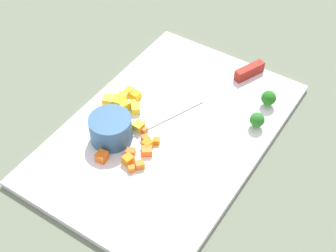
# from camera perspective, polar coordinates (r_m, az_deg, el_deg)

# --- Properties ---
(ground_plane) EXTENTS (4.00, 4.00, 0.00)m
(ground_plane) POSITION_cam_1_polar(r_m,az_deg,el_deg) (0.88, -0.00, -0.98)
(ground_plane) COLOR #646F5A
(cutting_board) EXTENTS (0.49, 0.33, 0.01)m
(cutting_board) POSITION_cam_1_polar(r_m,az_deg,el_deg) (0.88, -0.00, -0.72)
(cutting_board) COLOR white
(cutting_board) RESTS_ON ground_plane
(prep_bowl) EXTENTS (0.07, 0.07, 0.05)m
(prep_bowl) POSITION_cam_1_polar(r_m,az_deg,el_deg) (0.85, -6.70, -0.32)
(prep_bowl) COLOR #325C86
(prep_bowl) RESTS_ON cutting_board
(chef_knife) EXTENTS (0.31, 0.14, 0.02)m
(chef_knife) POSITION_cam_1_polar(r_m,az_deg,el_deg) (0.95, 6.38, 4.75)
(chef_knife) COLOR silver
(chef_knife) RESTS_ON cutting_board
(carrot_dice_0) EXTENTS (0.02, 0.02, 0.02)m
(carrot_dice_0) POSITION_cam_1_polar(r_m,az_deg,el_deg) (0.83, -7.73, -3.54)
(carrot_dice_0) COLOR orange
(carrot_dice_0) RESTS_ON cutting_board
(carrot_dice_1) EXTENTS (0.02, 0.02, 0.01)m
(carrot_dice_1) POSITION_cam_1_polar(r_m,az_deg,el_deg) (0.85, -2.64, -1.49)
(carrot_dice_1) COLOR orange
(carrot_dice_1) RESTS_ON cutting_board
(carrot_dice_2) EXTENTS (0.02, 0.02, 0.01)m
(carrot_dice_2) POSITION_cam_1_polar(r_m,az_deg,el_deg) (0.81, -3.31, -4.55)
(carrot_dice_2) COLOR orange
(carrot_dice_2) RESTS_ON cutting_board
(carrot_dice_3) EXTENTS (0.02, 0.02, 0.01)m
(carrot_dice_3) POSITION_cam_1_polar(r_m,az_deg,el_deg) (0.83, -2.38, -2.97)
(carrot_dice_3) COLOR orange
(carrot_dice_3) RESTS_ON cutting_board
(carrot_dice_4) EXTENTS (0.02, 0.02, 0.01)m
(carrot_dice_4) POSITION_cam_1_polar(r_m,az_deg,el_deg) (0.85, -1.50, -1.70)
(carrot_dice_4) COLOR orange
(carrot_dice_4) RESTS_ON cutting_board
(carrot_dice_5) EXTENTS (0.02, 0.02, 0.01)m
(carrot_dice_5) POSITION_cam_1_polar(r_m,az_deg,el_deg) (0.84, -2.42, -2.15)
(carrot_dice_5) COLOR orange
(carrot_dice_5) RESTS_ON cutting_board
(carrot_dice_6) EXTENTS (0.01, 0.01, 0.01)m
(carrot_dice_6) POSITION_cam_1_polar(r_m,az_deg,el_deg) (0.81, -4.54, -4.88)
(carrot_dice_6) COLOR orange
(carrot_dice_6) RESTS_ON cutting_board
(carrot_dice_7) EXTENTS (0.02, 0.02, 0.01)m
(carrot_dice_7) POSITION_cam_1_polar(r_m,az_deg,el_deg) (0.83, -4.39, -3.09)
(carrot_dice_7) COLOR orange
(carrot_dice_7) RESTS_ON cutting_board
(carrot_dice_8) EXTENTS (0.01, 0.01, 0.01)m
(carrot_dice_8) POSITION_cam_1_polar(r_m,az_deg,el_deg) (0.87, -2.82, -0.49)
(carrot_dice_8) COLOR orange
(carrot_dice_8) RESTS_ON cutting_board
(carrot_dice_9) EXTENTS (0.02, 0.02, 0.02)m
(carrot_dice_9) POSITION_cam_1_polar(r_m,az_deg,el_deg) (0.82, -4.67, -3.96)
(carrot_dice_9) COLOR orange
(carrot_dice_9) RESTS_ON cutting_board
(pepper_dice_0) EXTENTS (0.02, 0.02, 0.01)m
(pepper_dice_0) POSITION_cam_1_polar(r_m,az_deg,el_deg) (0.93, -5.30, 3.43)
(pepper_dice_0) COLOR yellow
(pepper_dice_0) RESTS_ON cutting_board
(pepper_dice_1) EXTENTS (0.03, 0.03, 0.02)m
(pepper_dice_1) POSITION_cam_1_polar(r_m,az_deg,el_deg) (0.91, -6.06, 2.75)
(pepper_dice_1) COLOR yellow
(pepper_dice_1) RESTS_ON cutting_board
(pepper_dice_2) EXTENTS (0.02, 0.02, 0.02)m
(pepper_dice_2) POSITION_cam_1_polar(r_m,az_deg,el_deg) (0.91, -5.08, 2.50)
(pepper_dice_2) COLOR yellow
(pepper_dice_2) RESTS_ON cutting_board
(pepper_dice_3) EXTENTS (0.03, 0.02, 0.01)m
(pepper_dice_3) POSITION_cam_1_polar(r_m,az_deg,el_deg) (0.90, -3.79, 2.05)
(pepper_dice_3) COLOR yellow
(pepper_dice_3) RESTS_ON cutting_board
(pepper_dice_4) EXTENTS (0.02, 0.02, 0.01)m
(pepper_dice_4) POSITION_cam_1_polar(r_m,az_deg,el_deg) (0.94, -4.55, 4.10)
(pepper_dice_4) COLOR yellow
(pepper_dice_4) RESTS_ON cutting_board
(pepper_dice_5) EXTENTS (0.02, 0.02, 0.01)m
(pepper_dice_5) POSITION_cam_1_polar(r_m,az_deg,el_deg) (0.93, -3.76, 3.55)
(pepper_dice_5) COLOR yellow
(pepper_dice_5) RESTS_ON cutting_board
(pepper_dice_6) EXTENTS (0.02, 0.02, 0.02)m
(pepper_dice_6) POSITION_cam_1_polar(r_m,az_deg,el_deg) (0.87, -3.45, -0.08)
(pepper_dice_6) COLOR yellow
(pepper_dice_6) RESTS_ON cutting_board
(pepper_dice_7) EXTENTS (0.02, 0.02, 0.01)m
(pepper_dice_7) POSITION_cam_1_polar(r_m,az_deg,el_deg) (0.91, -4.14, 2.60)
(pepper_dice_7) COLOR yellow
(pepper_dice_7) RESTS_ON cutting_board
(pepper_dice_8) EXTENTS (0.03, 0.03, 0.02)m
(pepper_dice_8) POSITION_cam_1_polar(r_m,az_deg,el_deg) (0.92, -6.93, 2.88)
(pepper_dice_8) COLOR yellow
(pepper_dice_8) RESTS_ON cutting_board
(pepper_dice_9) EXTENTS (0.02, 0.02, 0.02)m
(pepper_dice_9) POSITION_cam_1_polar(r_m,az_deg,el_deg) (0.90, -7.73, 1.47)
(pepper_dice_9) COLOR yellow
(pepper_dice_9) RESTS_ON cutting_board
(broccoli_floret_0) EXTENTS (0.03, 0.03, 0.03)m
(broccoli_floret_0) POSITION_cam_1_polar(r_m,az_deg,el_deg) (0.88, 10.36, 0.70)
(broccoli_floret_0) COLOR #85C25A
(broccoli_floret_0) RESTS_ON cutting_board
(broccoli_floret_1) EXTENTS (0.03, 0.03, 0.03)m
(broccoli_floret_1) POSITION_cam_1_polar(r_m,az_deg,el_deg) (0.92, 11.66, 3.20)
(broccoli_floret_1) COLOR #85B161
(broccoli_floret_1) RESTS_ON cutting_board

